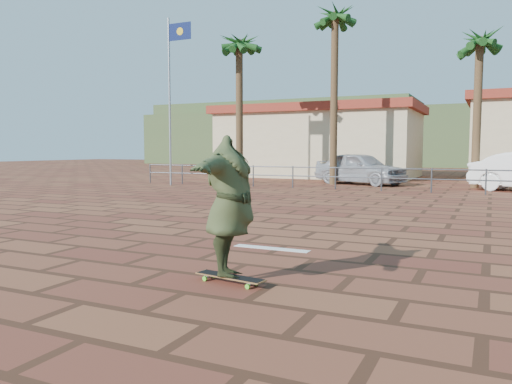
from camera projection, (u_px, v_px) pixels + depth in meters
ground at (263, 235)px, 10.23m from camera, size 120.00×120.00×0.00m
paint_stripe at (271, 248)px, 8.85m from camera, size 1.40×0.22×0.01m
guardrail at (382, 175)px, 20.97m from camera, size 24.06×0.06×1.00m
flagpole at (172, 89)px, 23.95m from camera, size 1.30×0.10×8.00m
palm_far_left at (239, 48)px, 25.00m from camera, size 2.40×2.40×8.25m
palm_left at (335, 22)px, 24.33m from camera, size 2.40×2.40×9.45m
palm_center at (480, 45)px, 22.15m from camera, size 2.40×2.40×7.75m
building_west at (320, 141)px, 32.40m from camera, size 12.60×7.60×4.50m
hill_front at (451, 138)px, 54.99m from camera, size 70.00×18.00×6.00m
hill_back at (286, 133)px, 69.69m from camera, size 35.00×14.00×8.00m
longboard at (230, 277)px, 6.55m from camera, size 1.03×0.37×0.10m
skateboarder at (230, 206)px, 6.47m from camera, size 1.14×2.35×1.84m
car_silver at (360, 168)px, 25.03m from camera, size 5.13×3.56×1.62m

